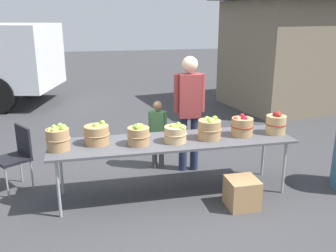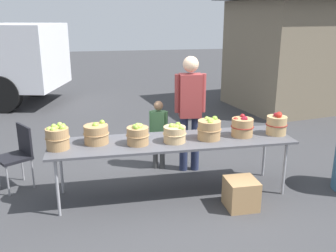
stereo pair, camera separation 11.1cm
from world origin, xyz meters
The scene contains 14 objects.
ground_plane centered at (0.00, 0.00, 0.00)m, with size 40.00×40.00×0.00m, color #38383A.
market_table centered at (0.00, 0.00, 0.72)m, with size 3.10×0.76×0.75m.
apple_basket_green_0 centered at (-1.41, -0.04, 0.89)m, with size 0.29×0.29×0.31m.
apple_basket_green_1 centered at (-0.95, 0.08, 0.88)m, with size 0.32×0.32×0.27m.
apple_basket_green_2 centered at (-0.45, -0.06, 0.87)m, with size 0.29×0.29×0.27m.
apple_basket_green_3 centered at (0.01, -0.07, 0.86)m, with size 0.30×0.30×0.25m.
apple_basket_green_4 centered at (0.47, -0.04, 0.88)m, with size 0.31×0.31×0.29m.
apple_basket_red_0 centered at (0.93, -0.01, 0.88)m, with size 0.30×0.30×0.28m.
apple_basket_red_1 centered at (1.41, -0.02, 0.89)m, with size 0.28×0.28×0.31m.
vendor_adult centered at (0.41, 0.73, 1.02)m, with size 0.46×0.26×1.73m.
child_customer centered at (-0.03, 0.87, 0.63)m, with size 0.27×0.20×1.07m.
food_kiosk centered at (4.12, 4.20, 1.38)m, with size 3.94×3.45×2.74m.
folding_chair centered at (-2.01, 0.62, 0.51)m, with size 0.55×0.55×0.86m.
produce_crate centered at (0.75, -0.53, 0.18)m, with size 0.37×0.37×0.37m, color #A87F51.
Camera 2 is at (-0.94, -4.40, 2.30)m, focal length 39.83 mm.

